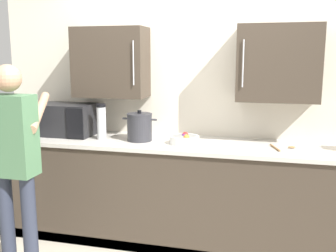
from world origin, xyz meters
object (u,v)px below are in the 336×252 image
object	(u,v)px
microwave_oven	(60,119)
thermos_flask	(101,121)
stock_pot	(140,127)
fruit_bowl	(185,139)
wooden_spoon	(284,147)
person_figure	(14,153)

from	to	relation	value
microwave_oven	thermos_flask	bearing A→B (deg)	-11.20
stock_pot	fruit_bowl	bearing A→B (deg)	-3.88
stock_pot	wooden_spoon	world-z (taller)	stock_pot
microwave_oven	wooden_spoon	world-z (taller)	microwave_oven
thermos_flask	stock_pot	distance (m)	0.36
fruit_bowl	thermos_flask	bearing A→B (deg)	-179.88
fruit_bowl	stock_pot	distance (m)	0.43
thermos_flask	person_figure	distance (m)	0.88
fruit_bowl	stock_pot	size ratio (longest dim) A/B	0.80
fruit_bowl	wooden_spoon	distance (m)	0.84
person_figure	stock_pot	bearing A→B (deg)	48.95
microwave_oven	thermos_flask	world-z (taller)	thermos_flask
microwave_oven	person_figure	distance (m)	0.90
stock_pot	wooden_spoon	size ratio (longest dim) A/B	1.49
thermos_flask	wooden_spoon	xyz separation A→B (m)	(1.61, 0.04, -0.16)
microwave_oven	stock_pot	xyz separation A→B (m)	(0.83, -0.06, -0.03)
wooden_spoon	person_figure	xyz separation A→B (m)	(-1.98, -0.83, 0.03)
thermos_flask	wooden_spoon	distance (m)	1.62
thermos_flask	person_figure	bearing A→B (deg)	-114.49
microwave_oven	wooden_spoon	xyz separation A→B (m)	(2.09, -0.06, -0.14)
microwave_oven	person_figure	xyz separation A→B (m)	(0.11, -0.89, -0.11)
fruit_bowl	wooden_spoon	xyz separation A→B (m)	(0.83, 0.03, -0.03)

